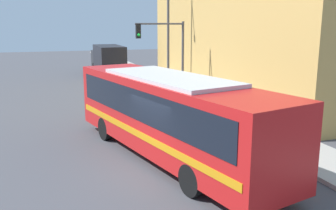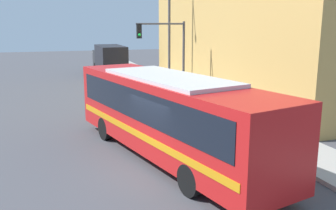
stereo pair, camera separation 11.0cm
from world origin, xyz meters
TOP-DOWN VIEW (x-y plane):
  - ground_plane at (0.00, 0.00)m, footprint 120.00×120.00m
  - sidewalk at (5.76, 20.00)m, footprint 2.52×70.00m
  - building_facade at (10.02, 12.08)m, footprint 6.00×22.15m
  - city_bus at (0.64, 1.12)m, footprint 4.93×11.21m
  - delivery_truck at (2.60, 25.62)m, footprint 2.32×7.95m
  - fire_hydrant at (5.10, 5.48)m, footprint 0.23×0.31m
  - traffic_light_pole at (4.08, 11.74)m, footprint 3.28×0.35m
  - parking_meter at (5.10, 8.03)m, footprint 0.14×0.14m
  - street_lamp at (5.02, 15.04)m, footprint 2.73×0.28m

SIDE VIEW (x-z plane):
  - ground_plane at x=0.00m, z-range 0.00..0.00m
  - sidewalk at x=5.76m, z-range 0.00..0.15m
  - fire_hydrant at x=5.10m, z-range 0.15..0.86m
  - parking_meter at x=5.10m, z-range 0.38..1.59m
  - delivery_truck at x=2.60m, z-range 0.14..2.99m
  - city_bus at x=0.64m, z-range 0.24..3.36m
  - traffic_light_pole at x=4.08m, z-range 1.09..6.00m
  - street_lamp at x=5.02m, z-range 0.87..9.03m
  - building_facade at x=10.02m, z-range 0.00..10.68m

